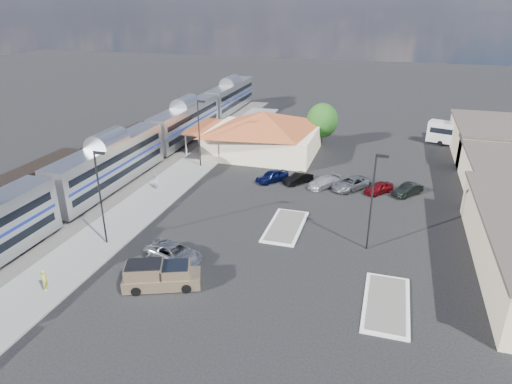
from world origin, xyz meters
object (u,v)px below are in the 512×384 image
(suv, at_px, (174,253))
(coach_bus, at_px, (466,135))
(pickup_truck, at_px, (162,276))
(station_depot, at_px, (263,133))

(suv, relative_size, coach_bus, 0.48)
(suv, height_order, coach_bus, coach_bus)
(pickup_truck, relative_size, coach_bus, 0.57)
(station_depot, bearing_deg, pickup_truck, -87.26)
(pickup_truck, bearing_deg, station_depot, -19.12)
(pickup_truck, height_order, coach_bus, coach_bus)
(station_depot, xyz_separation_m, pickup_truck, (1.66, -34.64, -2.16))
(station_depot, distance_m, pickup_truck, 34.74)
(pickup_truck, distance_m, coach_bus, 53.43)
(coach_bus, bearing_deg, suv, 163.22)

